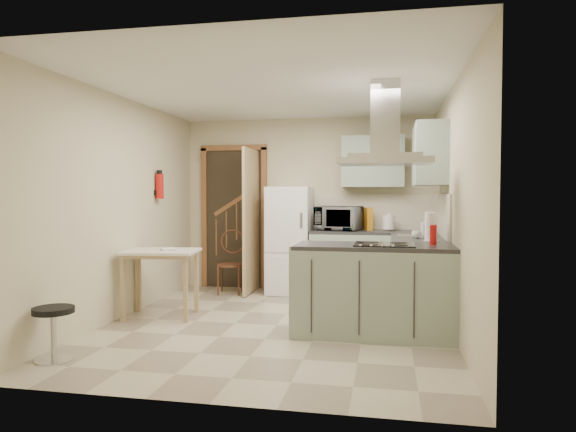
% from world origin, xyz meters
% --- Properties ---
extents(floor, '(4.20, 4.20, 0.00)m').
position_xyz_m(floor, '(0.00, 0.00, 0.00)').
color(floor, '#B1A78A').
rests_on(floor, ground).
extents(ceiling, '(4.20, 4.20, 0.00)m').
position_xyz_m(ceiling, '(0.00, 0.00, 2.50)').
color(ceiling, silver).
rests_on(ceiling, back_wall).
extents(back_wall, '(3.60, 0.00, 3.60)m').
position_xyz_m(back_wall, '(0.00, 2.10, 1.25)').
color(back_wall, beige).
rests_on(back_wall, floor).
extents(left_wall, '(0.00, 4.20, 4.20)m').
position_xyz_m(left_wall, '(-1.80, 0.00, 1.25)').
color(left_wall, beige).
rests_on(left_wall, floor).
extents(right_wall, '(0.00, 4.20, 4.20)m').
position_xyz_m(right_wall, '(1.80, 0.00, 1.25)').
color(right_wall, beige).
rests_on(right_wall, floor).
extents(doorway, '(1.10, 0.12, 2.10)m').
position_xyz_m(doorway, '(-1.10, 2.07, 1.05)').
color(doorway, brown).
rests_on(doorway, floor).
extents(fridge, '(0.60, 0.60, 1.50)m').
position_xyz_m(fridge, '(-0.20, 1.80, 0.75)').
color(fridge, white).
rests_on(fridge, floor).
extents(counter_back, '(1.08, 0.60, 0.90)m').
position_xyz_m(counter_back, '(0.66, 1.80, 0.45)').
color(counter_back, '#9EB2A0').
rests_on(counter_back, floor).
extents(counter_right, '(0.60, 1.95, 0.90)m').
position_xyz_m(counter_right, '(1.50, 1.12, 0.45)').
color(counter_right, '#9EB2A0').
rests_on(counter_right, floor).
extents(splashback, '(1.68, 0.02, 0.50)m').
position_xyz_m(splashback, '(0.96, 2.09, 1.15)').
color(splashback, beige).
rests_on(splashback, counter_back).
extents(wall_cabinet_back, '(0.85, 0.35, 0.70)m').
position_xyz_m(wall_cabinet_back, '(0.95, 1.93, 1.85)').
color(wall_cabinet_back, '#9EB2A0').
rests_on(wall_cabinet_back, back_wall).
extents(wall_cabinet_right, '(0.35, 0.90, 0.70)m').
position_xyz_m(wall_cabinet_right, '(1.62, 0.85, 1.85)').
color(wall_cabinet_right, '#9EB2A0').
rests_on(wall_cabinet_right, right_wall).
extents(peninsula, '(1.55, 0.65, 0.90)m').
position_xyz_m(peninsula, '(1.02, -0.18, 0.45)').
color(peninsula, '#9EB2A0').
rests_on(peninsula, floor).
extents(hob, '(0.58, 0.50, 0.01)m').
position_xyz_m(hob, '(1.12, -0.18, 0.91)').
color(hob, black).
rests_on(hob, peninsula).
extents(extractor_hood, '(0.90, 0.55, 0.10)m').
position_xyz_m(extractor_hood, '(1.12, -0.18, 1.72)').
color(extractor_hood, silver).
rests_on(extractor_hood, ceiling).
extents(sink, '(0.45, 0.40, 0.01)m').
position_xyz_m(sink, '(1.50, 0.95, 0.91)').
color(sink, silver).
rests_on(sink, counter_right).
extents(fire_extinguisher, '(0.10, 0.10, 0.32)m').
position_xyz_m(fire_extinguisher, '(-1.74, 0.90, 1.50)').
color(fire_extinguisher, '#B2140F').
rests_on(fire_extinguisher, left_wall).
extents(drop_leaf_table, '(0.89, 0.71, 0.76)m').
position_xyz_m(drop_leaf_table, '(-1.37, 0.12, 0.38)').
color(drop_leaf_table, '#D6B183').
rests_on(drop_leaf_table, floor).
extents(bentwood_chair, '(0.41, 0.41, 0.81)m').
position_xyz_m(bentwood_chair, '(-1.01, 1.59, 0.41)').
color(bentwood_chair, '#51361B').
rests_on(bentwood_chair, floor).
extents(stool, '(0.41, 0.41, 0.45)m').
position_xyz_m(stool, '(-1.59, -1.49, 0.23)').
color(stool, black).
rests_on(stool, floor).
extents(microwave, '(0.68, 0.54, 0.33)m').
position_xyz_m(microwave, '(0.49, 1.82, 1.07)').
color(microwave, black).
rests_on(microwave, counter_back).
extents(kettle, '(0.19, 0.19, 0.23)m').
position_xyz_m(kettle, '(1.17, 1.85, 1.02)').
color(kettle, white).
rests_on(kettle, counter_back).
extents(cereal_box, '(0.14, 0.22, 0.31)m').
position_xyz_m(cereal_box, '(0.89, 1.93, 1.06)').
color(cereal_box, orange).
rests_on(cereal_box, counter_back).
extents(soap_bottle, '(0.12, 0.12, 0.21)m').
position_xyz_m(soap_bottle, '(1.62, 1.34, 1.01)').
color(soap_bottle, '#AFADBA').
rests_on(soap_bottle, counter_right).
extents(paper_towel, '(0.14, 0.14, 0.32)m').
position_xyz_m(paper_towel, '(1.60, 0.26, 1.06)').
color(paper_towel, white).
rests_on(paper_towel, counter_right).
extents(cup, '(0.14, 0.14, 0.09)m').
position_xyz_m(cup, '(1.48, 0.64, 0.94)').
color(cup, silver).
rests_on(cup, counter_right).
extents(red_bottle, '(0.08, 0.08, 0.20)m').
position_xyz_m(red_bottle, '(1.60, -0.06, 1.00)').
color(red_bottle, red).
rests_on(red_bottle, peninsula).
extents(book, '(0.26, 0.28, 0.10)m').
position_xyz_m(book, '(-1.37, 0.13, 0.82)').
color(book, maroon).
rests_on(book, drop_leaf_table).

